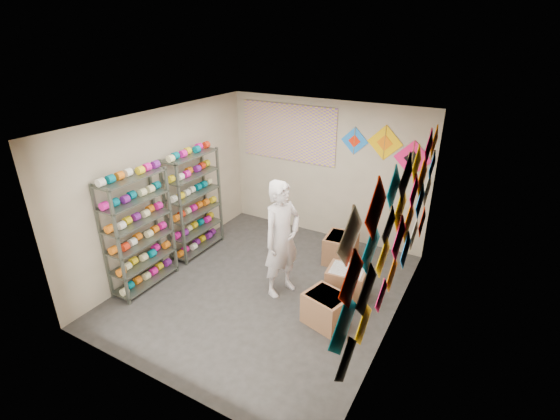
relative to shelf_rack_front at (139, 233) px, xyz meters
The scene contains 12 objects.
ground 2.19m from the shelf_rack_front, 25.53° to the left, with size 4.50×4.50×0.00m, color #2C2A27.
room_walls 2.09m from the shelf_rack_front, 25.53° to the left, with size 4.50×4.50×4.50m.
shelf_rack_front is the anchor object (origin of this frame).
shelf_rack_back 1.30m from the shelf_rack_front, 90.00° to the left, with size 0.40×1.10×1.90m, color #4C5147.
string_spools 0.66m from the shelf_rack_front, 90.00° to the left, with size 0.12×2.36×0.12m.
kite_wall_display 3.91m from the shelf_rack_front, 12.53° to the left, with size 0.05×4.40×2.04m.
back_wall_kites 4.38m from the shelf_rack_front, 46.39° to the left, with size 1.64×0.02×0.86m.
poster 3.40m from the shelf_rack_front, 72.35° to the left, with size 2.00×0.01×1.10m, color #8553B5.
shopkeeper 2.24m from the shelf_rack_front, 24.46° to the left, with size 0.64×0.79×1.87m, color silver.
carton_a 3.10m from the shelf_rack_front, 10.63° to the left, with size 0.57×0.47×0.47m, color #905F3F.
carton_b 3.33m from the shelf_rack_front, 23.77° to the left, with size 0.58×0.47×0.47m, color #905F3F.
carton_c 3.44m from the shelf_rack_front, 41.57° to the left, with size 0.53×0.58×0.51m, color #905F3F.
Camera 1 is at (2.89, -4.66, 3.86)m, focal length 26.00 mm.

